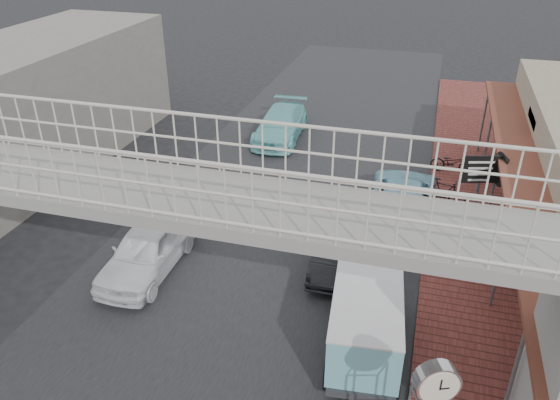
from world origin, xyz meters
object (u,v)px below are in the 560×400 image
Objects in this scene: dark_sedan at (344,241)px; motorcycle_near at (452,163)px; motorcycle_far at (443,192)px; arrow_sign at (506,170)px; angkot_van at (366,317)px; angkot_far at (281,124)px; street_clock at (435,388)px; white_hatchback at (147,249)px; angkot_curb at (403,197)px.

dark_sedan is 7.85m from motorcycle_near.
motorcycle_far is 3.18m from arrow_sign.
angkot_van reaches higher than motorcycle_near.
angkot_far is at bearing 128.00° from arrow_sign.
arrow_sign is (3.29, 6.19, 1.43)m from angkot_van.
street_clock is (-0.47, -14.28, 2.18)m from motorcycle_near.
white_hatchback is at bearing 139.51° from motorcycle_near.
angkot_far is 11.41m from arrow_sign.
street_clock is at bearing 95.36° from angkot_curb.
angkot_curb is at bearing 145.20° from arrow_sign.
white_hatchback is at bearing -160.33° from dark_sedan.
street_clock reaches higher than motorcycle_far.
motorcycle_near is (7.74, -1.88, -0.14)m from angkot_far.
angkot_curb is at bearing 136.63° from motorcycle_far.
angkot_far is at bearing 91.44° from street_clock.
arrow_sign reaches higher than motorcycle_near.
arrow_sign is at bearing 56.50° from street_clock.
angkot_far is at bearing 79.11° from motorcycle_near.
angkot_far is at bearing 71.81° from motorcycle_far.
angkot_van is at bearing 172.64° from motorcycle_near.
white_hatchback reaches higher than motorcycle_near.
white_hatchback reaches higher than angkot_curb.
motorcycle_near is 5.35m from arrow_sign.
arrow_sign is at bearing 56.30° from angkot_van.
dark_sedan is at bearing 19.51° from white_hatchback.
dark_sedan is 5.42m from arrow_sign.
street_clock is 9.68m from arrow_sign.
motorcycle_far is (2.85, 4.32, -0.09)m from dark_sedan.
angkot_van is 8.28m from motorcycle_far.
angkot_van is 11.15m from motorcycle_near.
dark_sedan is 1.34× the size of street_clock.
angkot_far is 2.81× the size of motorcycle_near.
dark_sedan is at bearing 87.88° from street_clock.
arrow_sign is (1.80, 9.51, -0.15)m from street_clock.
motorcycle_near is at bearing 46.01° from white_hatchback.
white_hatchback is 9.86m from street_clock.
motorcycle_far is (1.66, 8.10, -0.53)m from angkot_van.
angkot_curb is at bearing -45.66° from angkot_far.
angkot_curb is 4.09m from motorcycle_near.
street_clock reaches higher than arrow_sign.
white_hatchback reaches higher than motorcycle_far.
motorcycle_far is at bearing 56.07° from dark_sedan.
motorcycle_far reaches higher than motorcycle_near.
white_hatchback is 1.11× the size of angkot_van.
street_clock reaches higher than angkot_van.
white_hatchback is at bearing 125.70° from street_clock.
dark_sedan is at bearing 160.96° from motorcycle_far.
dark_sedan is at bearing 65.77° from angkot_curb.
motorcycle_far is at bearing -148.83° from angkot_curb.
dark_sedan is 5.18m from motorcycle_far.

